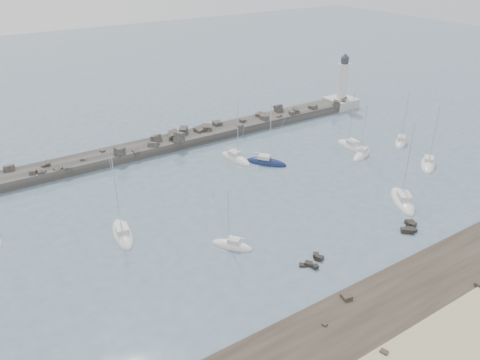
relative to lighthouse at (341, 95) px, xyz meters
The scene contains 15 objects.
ground 60.52m from the lighthouse, 141.04° to the right, with size 400.00×400.00×0.00m, color slate.
rock_shelf 76.41m from the lighthouse, 128.20° to the right, with size 140.00×12.00×1.55m.
rock_cluster_near 69.36m from the lighthouse, 136.81° to the right, with size 4.20×2.96×0.96m.
rock_cluster_far 58.93m from the lighthouse, 123.72° to the right, with size 4.21×3.14×1.44m.
breakwater 54.37m from the lighthouse, behind, with size 115.00×7.08×5.32m.
lighthouse is the anchor object (origin of this frame).
sailboat_2 75.13m from the lighthouse, 159.07° to the right, with size 4.11×8.92×13.67m.
sailboat_3 69.51m from the lighthouse, 146.60° to the right, with size 5.26×6.09×10.00m.
sailboat_4 43.60m from the lighthouse, 162.22° to the right, with size 3.71×8.73×13.49m.
sailboat_5 50.96m from the lighthouse, 122.21° to the right, with size 7.69×9.46×14.96m.
sailboat_6 41.55m from the lighthouse, 154.15° to the right, with size 7.01×8.20×13.23m.
sailboat_7 31.87m from the lighthouse, 126.07° to the right, with size 7.71×5.05×11.87m.
sailboat_8 27.85m from the lighthouse, 129.40° to the right, with size 3.04×8.22×12.98m.
sailboat_9 37.87m from the lighthouse, 107.34° to the right, with size 8.34×7.16×13.35m.
sailboat_10 26.56m from the lighthouse, 104.63° to the right, with size 7.43×6.11×12.05m.
Camera 1 is at (-40.25, -47.30, 39.19)m, focal length 35.00 mm.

